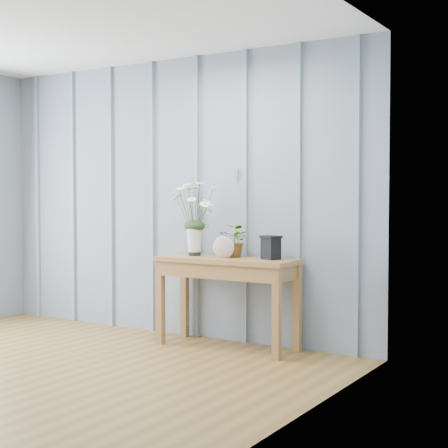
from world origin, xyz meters
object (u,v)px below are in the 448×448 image
Objects in this scene: daisy_vase at (194,208)px; felt_disc_vessel at (224,247)px; carved_box at (271,247)px; sideboard at (227,271)px.

felt_disc_vessel is at bearing -11.66° from daisy_vase.
carved_box is at bearing -1.77° from felt_disc_vessel.
sideboard is 1.83× the size of daisy_vase.
daisy_vase is 3.39× the size of carved_box.
felt_disc_vessel is at bearing -88.60° from sideboard.
felt_disc_vessel reaches higher than sideboard.
carved_box is (0.39, 0.04, 0.21)m from sideboard.
daisy_vase is at bearing 178.29° from sideboard.
felt_disc_vessel is (0.00, -0.06, 0.20)m from sideboard.
sideboard is 0.44m from carved_box.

